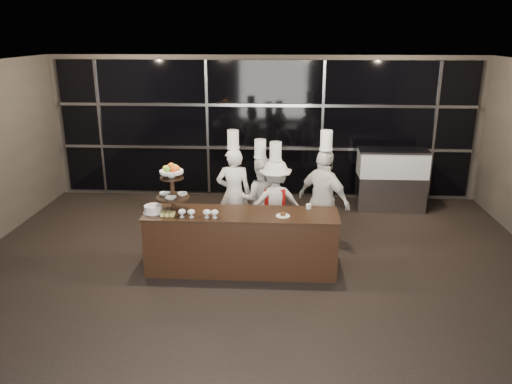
# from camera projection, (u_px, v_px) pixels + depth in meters

# --- Properties ---
(room) EXTENTS (10.00, 10.00, 10.00)m
(room) POSITION_uv_depth(u_px,v_px,m) (248.00, 209.00, 5.76)
(room) COLOR black
(room) RESTS_ON ground
(window_wall) EXTENTS (8.60, 0.10, 2.80)m
(window_wall) POSITION_uv_depth(u_px,v_px,m) (265.00, 129.00, 10.45)
(window_wall) COLOR black
(window_wall) RESTS_ON ground
(buffet_counter) EXTENTS (2.84, 0.74, 0.92)m
(buffet_counter) POSITION_uv_depth(u_px,v_px,m) (241.00, 242.00, 7.42)
(buffet_counter) COLOR black
(buffet_counter) RESTS_ON ground
(display_stand) EXTENTS (0.48, 0.48, 0.74)m
(display_stand) POSITION_uv_depth(u_px,v_px,m) (172.00, 185.00, 7.21)
(display_stand) COLOR black
(display_stand) RESTS_ON buffet_counter
(compotes) EXTENTS (0.58, 0.11, 0.12)m
(compotes) POSITION_uv_depth(u_px,v_px,m) (199.00, 212.00, 7.08)
(compotes) COLOR silver
(compotes) RESTS_ON buffet_counter
(layer_cake) EXTENTS (0.30, 0.30, 0.11)m
(layer_cake) POSITION_uv_depth(u_px,v_px,m) (153.00, 209.00, 7.29)
(layer_cake) COLOR white
(layer_cake) RESTS_ON buffet_counter
(pastry_squares) EXTENTS (0.20, 0.13, 0.05)m
(pastry_squares) POSITION_uv_depth(u_px,v_px,m) (168.00, 214.00, 7.17)
(pastry_squares) COLOR #E9DB72
(pastry_squares) RESTS_ON buffet_counter
(small_plate) EXTENTS (0.20, 0.20, 0.05)m
(small_plate) POSITION_uv_depth(u_px,v_px,m) (283.00, 215.00, 7.15)
(small_plate) COLOR white
(small_plate) RESTS_ON buffet_counter
(chef_cup) EXTENTS (0.08, 0.08, 0.07)m
(chef_cup) POSITION_uv_depth(u_px,v_px,m) (309.00, 206.00, 7.46)
(chef_cup) COLOR white
(chef_cup) RESTS_ON buffet_counter
(display_case) EXTENTS (1.35, 0.59, 1.24)m
(display_case) POSITION_uv_depth(u_px,v_px,m) (391.00, 176.00, 9.96)
(display_case) COLOR #A5A5AA
(display_case) RESTS_ON ground
(chef_a) EXTENTS (0.61, 0.42, 1.91)m
(chef_a) POSITION_uv_depth(u_px,v_px,m) (234.00, 193.00, 8.48)
(chef_a) COLOR white
(chef_a) RESTS_ON ground
(chef_b) EXTENTS (0.75, 0.61, 1.76)m
(chef_b) POSITION_uv_depth(u_px,v_px,m) (260.00, 198.00, 8.50)
(chef_b) COLOR white
(chef_b) RESTS_ON ground
(chef_c) EXTENTS (1.04, 0.74, 1.76)m
(chef_c) POSITION_uv_depth(u_px,v_px,m) (275.00, 202.00, 8.28)
(chef_c) COLOR silver
(chef_c) RESTS_ON ground
(chef_d) EXTENTS (1.01, 0.98, 2.00)m
(chef_d) POSITION_uv_depth(u_px,v_px,m) (324.00, 200.00, 8.02)
(chef_d) COLOR white
(chef_d) RESTS_ON ground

